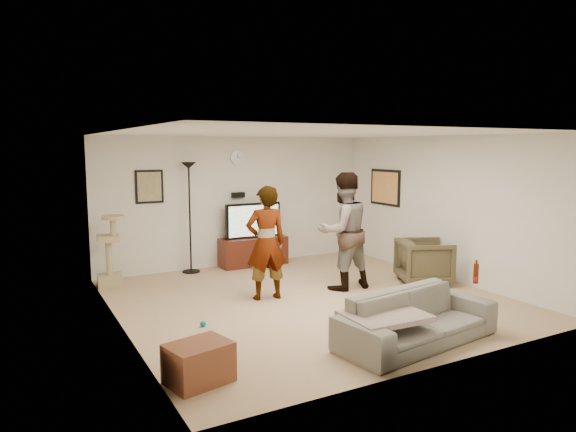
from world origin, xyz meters
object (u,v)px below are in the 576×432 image
sofa (417,318)px  armchair (424,261)px  tv_stand (253,251)px  side_table (199,363)px  person_right (343,231)px  cat_tree (109,251)px  tv (253,220)px  beer_bottle (476,273)px  floor_lamp (190,218)px  person_left (266,243)px

sofa → armchair: bearing=37.3°
tv_stand → side_table: 5.13m
person_right → armchair: 1.56m
tv_stand → cat_tree: bearing=-174.0°
tv_stand → tv: 0.61m
tv → tv_stand: bearing=0.0°
armchair → beer_bottle: bearing=176.4°
tv → floor_lamp: floor_lamp is taller
cat_tree → side_table: size_ratio=2.00×
tv_stand → person_left: person_left is taller
cat_tree → beer_bottle: 5.71m
person_right → sofa: (-0.60, -2.41, -0.65)m
tv → sofa: 4.68m
tv_stand → sofa: 4.65m
beer_bottle → tv_stand: bearing=101.2°
floor_lamp → sofa: 4.89m
tv_stand → tv: size_ratio=1.17×
sofa → side_table: (-2.60, 0.24, -0.10)m
floor_lamp → person_right: floor_lamp is taller
tv → sofa: size_ratio=0.55×
tv_stand → tv: (0.00, 0.00, 0.61)m
armchair → person_left: bearing=104.2°
cat_tree → beer_bottle: size_ratio=4.79×
beer_bottle → side_table: 3.60m
sofa → armchair: size_ratio=2.50×
side_table → armchair: bearing=21.1°
tv → person_right: person_right is taller
tv_stand → beer_bottle: (0.92, -4.65, 0.45)m
tv_stand → beer_bottle: beer_bottle is taller
person_right → side_table: size_ratio=3.18×
person_right → cat_tree: bearing=-30.8°
person_right → armchair: (1.40, -0.39, -0.58)m
tv_stand → sofa: sofa is taller
side_table → floor_lamp: bearing=72.8°
tv → sofa: bearing=-90.4°
floor_lamp → side_table: size_ratio=3.40×
sofa → side_table: 2.61m
beer_bottle → armchair: (1.05, 2.01, -0.35)m
person_right → sofa: bearing=75.4°
sofa → tv: bearing=81.7°
armchair → side_table: bearing=135.0°
tv → sofa: (-0.03, -4.65, -0.59)m
tv_stand → person_right: (0.57, -2.24, 0.68)m
cat_tree → person_right: person_right is taller
person_left → cat_tree: bearing=-36.5°
beer_bottle → person_left: bearing=124.5°
floor_lamp → tv: bearing=-1.3°
tv → floor_lamp: size_ratio=0.56×
tv_stand → armchair: (1.97, -2.63, 0.10)m
cat_tree → sofa: bearing=-57.9°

